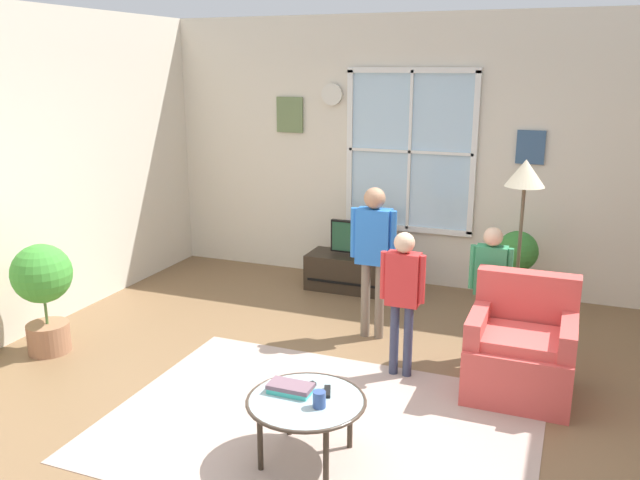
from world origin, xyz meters
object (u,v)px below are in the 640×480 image
(television, at_px, (356,238))
(tv_stand, at_px, (356,273))
(potted_plant_by_window, at_px, (516,266))
(armchair, at_px, (521,351))
(person_green_shirt, at_px, (490,278))
(remote_near_cup, at_px, (327,391))
(person_red_shirt, at_px, (403,287))
(potted_plant_corner, at_px, (43,287))
(cup, at_px, (319,399))
(floor_lamp, at_px, (524,193))
(book_stack, at_px, (291,388))
(person_blue_shirt, at_px, (374,245))
(coffee_table, at_px, (306,403))
(remote_near_books, at_px, (306,386))

(television, bearing_deg, tv_stand, 90.00)
(tv_stand, distance_m, potted_plant_by_window, 1.69)
(armchair, relative_size, person_green_shirt, 0.76)
(remote_near_cup, relative_size, potted_plant_by_window, 0.17)
(person_red_shirt, height_order, potted_plant_corner, person_red_shirt)
(potted_plant_by_window, distance_m, potted_plant_corner, 4.42)
(remote_near_cup, xyz_separation_m, potted_plant_by_window, (0.85, 3.07, 0.03))
(cup, bearing_deg, television, 104.69)
(floor_lamp, bearing_deg, television, 149.49)
(person_green_shirt, xyz_separation_m, floor_lamp, (0.19, 0.22, 0.68))
(tv_stand, xyz_separation_m, book_stack, (0.61, -3.11, 0.24))
(person_blue_shirt, bearing_deg, potted_plant_corner, -151.93)
(coffee_table, relative_size, book_stack, 2.68)
(person_red_shirt, distance_m, potted_plant_corner, 3.01)
(television, relative_size, armchair, 0.66)
(coffee_table, height_order, person_green_shirt, person_green_shirt)
(tv_stand, xyz_separation_m, potted_plant_by_window, (1.67, 0.04, 0.25))
(person_red_shirt, bearing_deg, potted_plant_corner, -166.93)
(television, height_order, book_stack, television)
(television, relative_size, book_stack, 2.06)
(potted_plant_corner, bearing_deg, tv_stand, 52.08)
(coffee_table, height_order, cup, cup)
(remote_near_books, height_order, floor_lamp, floor_lamp)
(armchair, relative_size, potted_plant_corner, 0.91)
(television, relative_size, potted_plant_by_window, 0.71)
(remote_near_books, xyz_separation_m, person_red_shirt, (0.31, 1.20, 0.32))
(cup, height_order, floor_lamp, floor_lamp)
(book_stack, relative_size, person_green_shirt, 0.25)
(television, distance_m, armchair, 2.58)
(remote_near_books, bearing_deg, television, 102.55)
(potted_plant_by_window, bearing_deg, book_stack, -108.69)
(cup, height_order, remote_near_cup, cup)
(potted_plant_by_window, bearing_deg, potted_plant_corner, -144.99)
(person_blue_shirt, bearing_deg, remote_near_books, -86.09)
(potted_plant_by_window, bearing_deg, floor_lamp, -85.14)
(cup, xyz_separation_m, floor_lamp, (0.92, 2.18, 0.93))
(book_stack, bearing_deg, person_blue_shirt, 91.82)
(tv_stand, xyz_separation_m, person_green_shirt, (1.57, -1.27, 0.52))
(cup, height_order, person_green_shirt, person_green_shirt)
(armchair, relative_size, floor_lamp, 0.52)
(floor_lamp, bearing_deg, remote_near_books, -118.89)
(remote_near_cup, relative_size, floor_lamp, 0.08)
(tv_stand, bearing_deg, remote_near_books, -77.46)
(armchair, relative_size, potted_plant_by_window, 1.07)
(remote_near_cup, bearing_deg, person_blue_shirt, 98.53)
(person_blue_shirt, height_order, potted_plant_by_window, person_blue_shirt)
(armchair, xyz_separation_m, book_stack, (-1.28, -1.36, 0.11))
(coffee_table, xyz_separation_m, person_blue_shirt, (-0.19, 1.99, 0.48))
(tv_stand, height_order, remote_near_cup, remote_near_cup)
(potted_plant_corner, bearing_deg, person_blue_shirt, 28.07)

